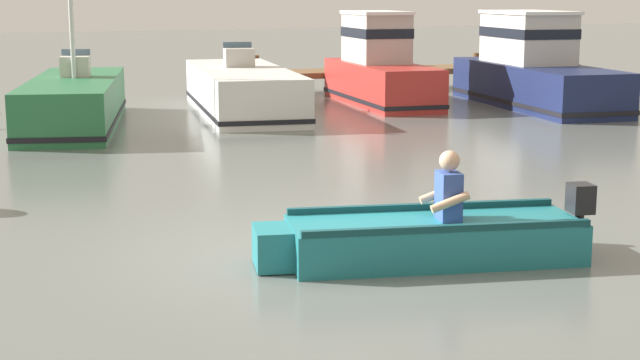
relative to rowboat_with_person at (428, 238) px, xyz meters
The scene contains 7 objects.
ground_plane 1.30m from the rowboat_with_person, 139.13° to the left, with size 120.00×120.00×0.00m, color slate.
wooden_dock 18.56m from the rowboat_with_person, 62.85° to the left, with size 10.39×1.64×1.07m.
rowboat_with_person is the anchor object (origin of this frame).
moored_boat_green 12.23m from the rowboat_with_person, 99.54° to the left, with size 3.23×6.55×3.70m.
moored_boat_white 13.10m from the rowboat_with_person, 81.29° to the left, with size 2.96×6.71×1.62m.
moored_boat_red 14.59m from the rowboat_with_person, 66.71° to the left, with size 2.06×4.96×2.33m.
moored_boat_navy 14.69m from the rowboat_with_person, 51.68° to the left, with size 2.64×6.29×2.35m.
Camera 1 is at (-3.85, -9.72, 2.86)m, focal length 54.37 mm.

